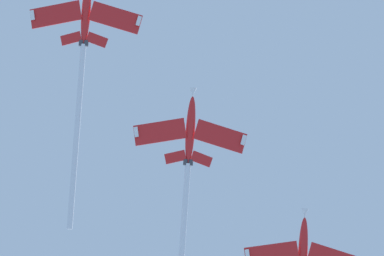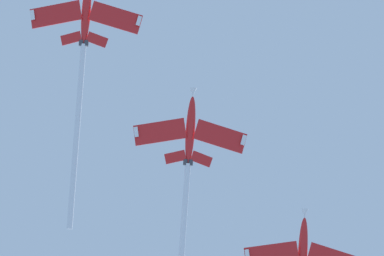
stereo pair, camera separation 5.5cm
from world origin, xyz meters
The scene contains 2 objects.
jet_second centered at (5.14, 14.74, 134.36)m, with size 19.99×39.83×24.14m.
jet_third centered at (26.20, 29.60, 126.18)m, with size 20.03×36.24×22.21m.
Camera 1 is at (18.44, -22.32, 1.70)m, focal length 73.19 mm.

